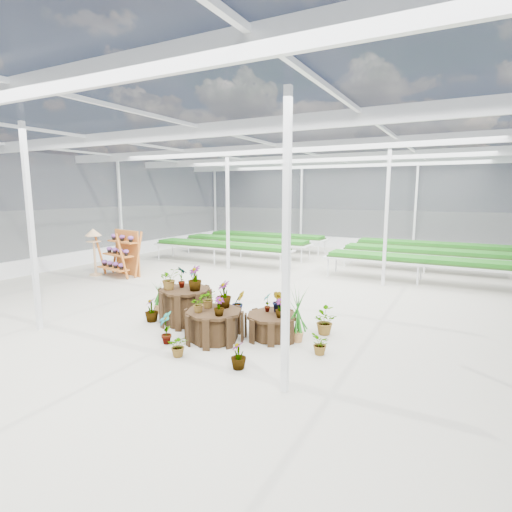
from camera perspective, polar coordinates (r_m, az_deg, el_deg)
The scene contains 10 objects.
ground_plane at distance 11.14m, azimuth -1.72°, elevation -6.74°, with size 24.00×24.00×0.00m, color gray.
greenhouse_shell at distance 10.75m, azimuth -1.78°, elevation 4.88°, with size 18.00×24.00×4.50m, color white, non-canonical shape.
steel_frame at distance 10.75m, azimuth -1.78°, elevation 4.88°, with size 18.00×24.00×4.50m, color silver, non-canonical shape.
nursery_benches at distance 17.54m, azimuth 9.99°, elevation 0.39°, with size 16.00×7.00×0.84m, color silver, non-canonical shape.
plinth_tall at distance 9.55m, azimuth -10.04°, elevation -7.03°, with size 1.21×1.21×0.82m, color black.
plinth_mid at distance 8.44m, azimuth -6.03°, elevation -9.80°, with size 1.20×1.20×0.63m, color black.
plinth_low at distance 8.56m, azimuth 2.30°, elevation -9.93°, with size 1.12×1.12×0.50m, color black.
shelf_rack at distance 15.32m, azimuth -19.01°, elevation 0.33°, with size 1.57×0.83×1.67m, color #BA6424, non-canonical shape.
bird_table at distance 15.70m, azimuth -22.09°, elevation 0.50°, with size 0.41×0.41×1.74m, color tan, non-canonical shape.
nursery_plants at distance 8.86m, azimuth -3.99°, elevation -7.21°, with size 4.91×3.21×1.40m.
Camera 1 is at (5.31, -9.30, 3.05)m, focal length 28.00 mm.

